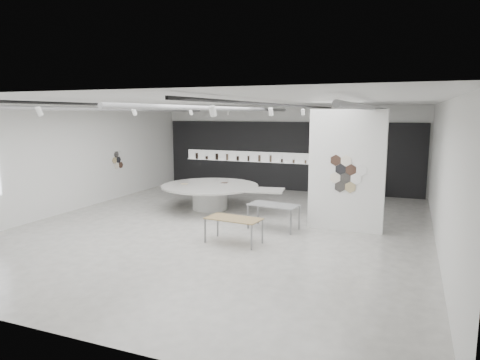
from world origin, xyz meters
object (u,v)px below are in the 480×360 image
at_px(kitchen_counter, 356,185).
at_px(sample_table_stone, 274,207).
at_px(display_island, 212,193).
at_px(partition_column, 347,171).
at_px(sample_table_wood, 234,220).

bearing_deg(kitchen_counter, sample_table_stone, -112.29).
bearing_deg(display_island, sample_table_stone, -40.83).
relative_size(partition_column, kitchen_counter, 1.94).
bearing_deg(partition_column, display_island, 168.04).
distance_m(partition_column, display_island, 5.18).
xyz_separation_m(display_island, sample_table_wood, (2.34, -3.52, 0.06)).
distance_m(display_island, sample_table_stone, 3.41).
bearing_deg(partition_column, sample_table_wood, -136.32).
distance_m(display_island, kitchen_counter, 6.41).
distance_m(sample_table_wood, sample_table_stone, 1.85).
xyz_separation_m(partition_column, sample_table_stone, (-2.01, -0.72, -1.10)).
distance_m(sample_table_stone, kitchen_counter, 6.45).
relative_size(sample_table_wood, sample_table_stone, 0.98).
height_order(sample_table_wood, kitchen_counter, kitchen_counter).
bearing_deg(partition_column, kitchen_counter, 93.44).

